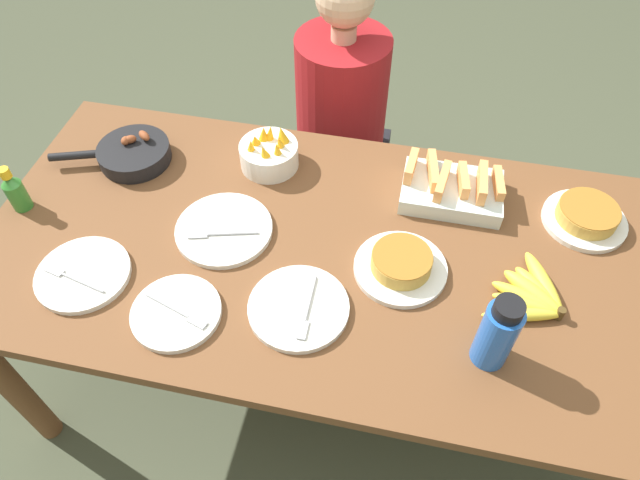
% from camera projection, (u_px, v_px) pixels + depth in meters
% --- Properties ---
extents(ground_plane, '(14.00, 14.00, 0.00)m').
position_uv_depth(ground_plane, '(320.00, 373.00, 2.06)').
color(ground_plane, '#474C38').
extents(dining_table, '(1.81, 0.90, 0.72)m').
position_uv_depth(dining_table, '(320.00, 267.00, 1.57)').
color(dining_table, brown).
rests_on(dining_table, ground_plane).
extents(banana_bunch, '(0.21, 0.24, 0.04)m').
position_uv_depth(banana_bunch, '(533.00, 296.00, 1.38)').
color(banana_bunch, yellow).
rests_on(banana_bunch, dining_table).
extents(melon_tray, '(0.28, 0.19, 0.10)m').
position_uv_depth(melon_tray, '(452.00, 189.00, 1.59)').
color(melon_tray, silver).
rests_on(melon_tray, dining_table).
extents(skillet, '(0.34, 0.21, 0.08)m').
position_uv_depth(skillet, '(133.00, 153.00, 1.70)').
color(skillet, black).
rests_on(skillet, dining_table).
extents(frittata_plate_center, '(0.24, 0.24, 0.06)m').
position_uv_depth(frittata_plate_center, '(401.00, 264.00, 1.44)').
color(frittata_plate_center, silver).
rests_on(frittata_plate_center, dining_table).
extents(frittata_plate_side, '(0.22, 0.22, 0.06)m').
position_uv_depth(frittata_plate_side, '(586.00, 216.00, 1.54)').
color(frittata_plate_side, silver).
rests_on(frittata_plate_side, dining_table).
extents(empty_plate_near_front, '(0.25, 0.25, 0.02)m').
position_uv_depth(empty_plate_near_front, '(299.00, 308.00, 1.37)').
color(empty_plate_near_front, silver).
rests_on(empty_plate_near_front, dining_table).
extents(empty_plate_far_left, '(0.24, 0.24, 0.02)m').
position_uv_depth(empty_plate_far_left, '(83.00, 274.00, 1.44)').
color(empty_plate_far_left, silver).
rests_on(empty_plate_far_left, dining_table).
extents(empty_plate_far_right, '(0.22, 0.22, 0.02)m').
position_uv_depth(empty_plate_far_right, '(176.00, 313.00, 1.36)').
color(empty_plate_far_right, silver).
rests_on(empty_plate_far_right, dining_table).
extents(empty_plate_mid_edge, '(0.26, 0.26, 0.02)m').
position_uv_depth(empty_plate_mid_edge, '(224.00, 229.00, 1.53)').
color(empty_plate_mid_edge, silver).
rests_on(empty_plate_mid_edge, dining_table).
extents(fruit_bowl_mango, '(0.17, 0.17, 0.12)m').
position_uv_depth(fruit_bowl_mango, '(269.00, 153.00, 1.67)').
color(fruit_bowl_mango, silver).
rests_on(fruit_bowl_mango, dining_table).
extents(water_bottle, '(0.08, 0.08, 0.21)m').
position_uv_depth(water_bottle, '(497.00, 333.00, 1.22)').
color(water_bottle, blue).
rests_on(water_bottle, dining_table).
extents(hot_sauce_bottle, '(0.05, 0.05, 0.14)m').
position_uv_depth(hot_sauce_bottle, '(15.00, 191.00, 1.55)').
color(hot_sauce_bottle, '#337F2D').
rests_on(hot_sauce_bottle, dining_table).
extents(person_figure, '(0.35, 0.35, 1.13)m').
position_uv_depth(person_figure, '(340.00, 144.00, 2.16)').
color(person_figure, black).
rests_on(person_figure, ground_plane).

